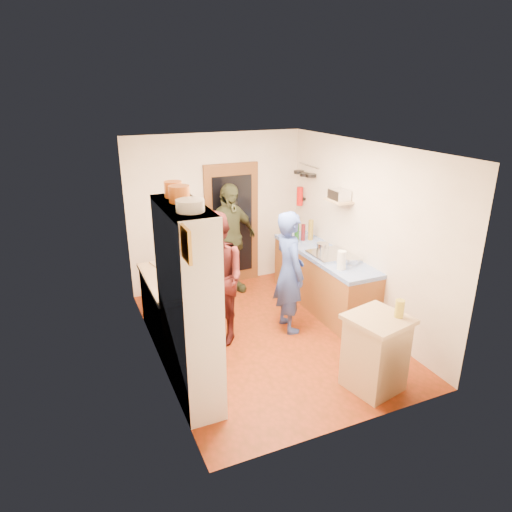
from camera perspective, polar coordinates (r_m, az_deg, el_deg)
floor at (r=6.51m, az=1.33°, el=-9.94°), size 3.00×4.00×0.02m
ceiling at (r=5.65m, az=1.55°, el=13.59°), size 3.00×4.00×0.02m
wall_back at (r=7.74m, az=-4.90°, el=5.55°), size 3.00×0.02×2.60m
wall_front at (r=4.37m, az=12.73°, el=-7.15°), size 3.00×0.02×2.60m
wall_left at (r=5.53m, az=-12.91°, el=-1.15°), size 0.02×4.00×2.60m
wall_right at (r=6.71m, az=13.22°, el=2.69°), size 0.02×4.00×2.60m
door_frame at (r=7.85m, az=-3.02°, el=3.92°), size 0.95×0.06×2.10m
door_glass at (r=7.82m, az=-2.93°, el=3.85°), size 0.70×0.02×1.70m
hutch_body at (r=4.93m, az=-8.46°, el=-6.12°), size 0.40×1.20×2.20m
hutch_top_shelf at (r=4.55m, az=-9.16°, el=6.13°), size 0.40×1.14×0.04m
plate_stack at (r=4.27m, az=-8.23°, el=6.26°), size 0.27×0.27×0.11m
orange_pot_a at (r=4.63m, az=-9.57°, el=7.65°), size 0.21×0.21×0.17m
orange_pot_b at (r=4.86m, az=-10.32°, el=8.22°), size 0.19×0.19×0.17m
left_counter_base at (r=6.34m, az=-10.35°, el=-6.72°), size 0.60×1.40×0.85m
left_counter_top at (r=6.15m, az=-10.61°, el=-2.98°), size 0.64×1.44×0.05m
toaster at (r=5.65m, az=-8.94°, el=-3.77°), size 0.27×0.20×0.18m
kettle at (r=5.93m, az=-10.72°, el=-2.79°), size 0.17×0.17×0.16m
orange_bowl at (r=6.35m, az=-10.44°, el=-1.57°), size 0.23×0.23×0.08m
chopping_board at (r=6.68m, az=-11.68°, el=-0.77°), size 0.34×0.28×0.02m
right_counter_base at (r=7.23m, az=8.34°, el=-3.11°), size 0.60×2.20×0.84m
right_counter_top at (r=7.06m, az=8.53°, el=0.24°), size 0.62×2.22×0.06m
hob at (r=6.91m, az=9.29°, el=0.17°), size 0.55×0.58×0.04m
pot_on_hob at (r=6.97m, az=8.33°, el=1.12°), size 0.18×0.18×0.12m
bottle_a at (r=7.43m, az=5.12°, el=2.90°), size 0.08×0.08×0.30m
bottle_b at (r=7.51m, az=5.92°, el=2.95°), size 0.07×0.07×0.27m
bottle_c at (r=7.55m, az=6.85°, el=3.26°), size 0.09×0.09×0.34m
paper_towel at (r=6.40m, az=10.64°, el=-0.51°), size 0.13×0.13×0.27m
mixing_bowl at (r=6.66m, az=11.76°, el=-0.54°), size 0.29×0.29×0.09m
island_base at (r=5.46m, az=14.66°, el=-11.85°), size 0.66×0.66×0.86m
island_top at (r=5.23m, az=15.10°, el=-7.63°), size 0.74×0.74×0.05m
cutting_board at (r=5.22m, az=14.34°, el=-7.50°), size 0.40×0.35×0.02m
oil_jar at (r=5.25m, az=17.50°, el=-6.28°), size 0.12×0.12×0.20m
pan_rail at (r=7.74m, az=6.60°, el=11.17°), size 0.02×0.65×0.02m
pan_hang_a at (r=7.59m, az=6.83°, el=9.97°), size 0.18×0.18×0.05m
pan_hang_b at (r=7.76m, az=6.08°, el=10.09°), size 0.16×0.16×0.05m
pan_hang_c at (r=7.93m, az=5.36°, el=10.41°), size 0.17×0.17×0.05m
wall_shelf at (r=6.87m, az=10.32°, el=6.80°), size 0.26×0.42×0.03m
radio at (r=6.85m, az=10.37°, el=7.54°), size 0.22×0.30×0.15m
ext_bracket at (r=8.01m, az=5.86°, el=7.14°), size 0.06×0.10×0.04m
fire_extinguisher at (r=7.97m, az=5.50°, el=7.45°), size 0.11×0.11×0.32m
picture_frame at (r=3.85m, az=-8.74°, el=1.46°), size 0.03×0.25×0.30m
person_hob at (r=6.32m, az=4.56°, el=-2.06°), size 0.45×0.65×1.74m
person_left at (r=6.09m, az=-5.01°, el=-2.70°), size 0.92×1.04×1.80m
person_back at (r=7.48m, az=-3.31°, el=2.07°), size 1.17×0.76×1.86m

